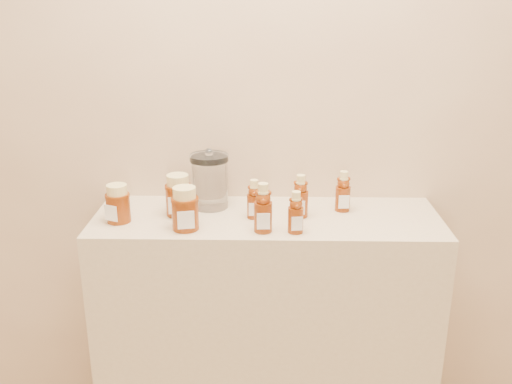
# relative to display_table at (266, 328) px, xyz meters

# --- Properties ---
(wall_back) EXTENTS (3.50, 0.02, 2.70)m
(wall_back) POSITION_rel_display_table_xyz_m (0.00, 0.20, 0.90)
(wall_back) COLOR tan
(wall_back) RESTS_ON ground
(display_table) EXTENTS (1.20, 0.40, 0.90)m
(display_table) POSITION_rel_display_table_xyz_m (0.00, 0.00, 0.00)
(display_table) COLOR #C1AF8D
(display_table) RESTS_ON ground
(bear_bottle_back_left) EXTENTS (0.05, 0.05, 0.15)m
(bear_bottle_back_left) POSITION_rel_display_table_xyz_m (-0.04, -0.01, 0.53)
(bear_bottle_back_left) COLOR #632207
(bear_bottle_back_left) RESTS_ON display_table
(bear_bottle_back_mid) EXTENTS (0.07, 0.07, 0.17)m
(bear_bottle_back_mid) POSITION_rel_display_table_xyz_m (0.11, 0.00, 0.53)
(bear_bottle_back_mid) COLOR #632207
(bear_bottle_back_mid) RESTS_ON display_table
(bear_bottle_back_right) EXTENTS (0.06, 0.06, 0.16)m
(bear_bottle_back_right) POSITION_rel_display_table_xyz_m (0.27, 0.06, 0.53)
(bear_bottle_back_right) COLOR #632207
(bear_bottle_back_right) RESTS_ON display_table
(bear_bottle_front_left) EXTENTS (0.07, 0.07, 0.19)m
(bear_bottle_front_left) POSITION_rel_display_table_xyz_m (-0.01, -0.13, 0.54)
(bear_bottle_front_left) COLOR #632207
(bear_bottle_front_left) RESTS_ON display_table
(bear_bottle_front_right) EXTENTS (0.06, 0.06, 0.16)m
(bear_bottle_front_right) POSITION_rel_display_table_xyz_m (0.09, -0.13, 0.53)
(bear_bottle_front_right) COLOR #632207
(bear_bottle_front_right) RESTS_ON display_table
(honey_jar_left) EXTENTS (0.11, 0.11, 0.13)m
(honey_jar_left) POSITION_rel_display_table_xyz_m (-0.50, -0.06, 0.52)
(honey_jar_left) COLOR #632207
(honey_jar_left) RESTS_ON display_table
(honey_jar_back) EXTENTS (0.09, 0.09, 0.14)m
(honey_jar_back) POSITION_rel_display_table_xyz_m (-0.31, 0.01, 0.52)
(honey_jar_back) COLOR #632207
(honey_jar_back) RESTS_ON display_table
(honey_jar_front) EXTENTS (0.11, 0.11, 0.14)m
(honey_jar_front) POSITION_rel_display_table_xyz_m (-0.27, -0.11, 0.52)
(honey_jar_front) COLOR #632207
(honey_jar_front) RESTS_ON display_table
(glass_canister) EXTENTS (0.15, 0.15, 0.21)m
(glass_canister) POSITION_rel_display_table_xyz_m (-0.20, 0.09, 0.56)
(glass_canister) COLOR white
(glass_canister) RESTS_ON display_table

